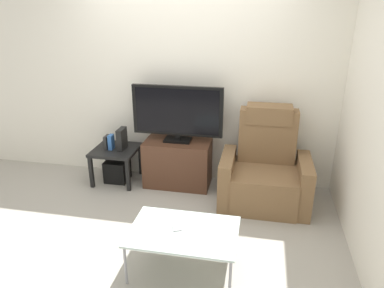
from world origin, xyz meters
TOP-DOWN VIEW (x-y plane):
  - ground_plane at (0.00, 0.00)m, footprint 6.40×6.40m
  - wall_back at (0.00, 1.13)m, footprint 6.40×0.06m
  - wall_side at (1.88, 0.00)m, footprint 0.06×4.48m
  - tv_stand at (-0.01, 0.85)m, footprint 0.80×0.43m
  - television at (-0.01, 0.87)m, footprint 1.09×0.20m
  - recliner_armchair at (1.05, 0.65)m, footprint 0.98×0.78m
  - side_table at (-0.80, 0.81)m, footprint 0.54×0.54m
  - subwoofer_box at (-0.80, 0.81)m, footprint 0.28×0.28m
  - book_leftmost at (-0.90, 0.79)m, footprint 0.04×0.13m
  - book_middle at (-0.85, 0.79)m, footprint 0.05×0.10m
  - game_console at (-0.71, 0.82)m, footprint 0.07×0.20m
  - coffee_table at (0.39, -0.64)m, footprint 0.90×0.60m
  - cell_phone at (0.32, -0.60)m, footprint 0.12×0.17m

SIDE VIEW (x-z plane):
  - ground_plane at x=0.00m, z-range 0.00..0.00m
  - subwoofer_box at x=-0.80m, z-range 0.00..0.28m
  - tv_stand at x=-0.01m, z-range 0.00..0.58m
  - coffee_table at x=0.39m, z-range 0.17..0.55m
  - side_table at x=-0.80m, z-range 0.15..0.59m
  - recliner_armchair at x=1.05m, z-range -0.17..0.91m
  - cell_phone at x=0.32m, z-range 0.38..0.39m
  - book_leftmost at x=-0.90m, z-range 0.44..0.61m
  - book_middle at x=-0.85m, z-range 0.44..0.62m
  - game_console at x=-0.71m, z-range 0.44..0.71m
  - television at x=-0.01m, z-range 0.60..1.27m
  - wall_back at x=0.00m, z-range 0.00..2.60m
  - wall_side at x=1.88m, z-range 0.00..2.60m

